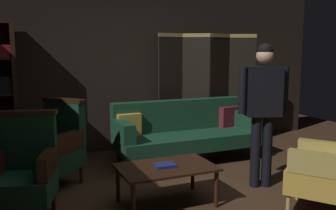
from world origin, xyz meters
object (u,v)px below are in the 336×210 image
coffee_table (166,170)px  armchair_wing_left (56,145)px  standing_figure (263,102)px  book_navy_cloth (165,165)px  folding_screen (207,88)px  velvet_couch (185,130)px  armchair_gilt_accent (326,166)px  armchair_wing_right (24,170)px

coffee_table → armchair_wing_left: 1.46m
standing_figure → book_navy_cloth: size_ratio=8.05×
folding_screen → coffee_table: 2.63m
velvet_couch → standing_figure: 1.49m
coffee_table → book_navy_cloth: bearing=-154.8°
velvet_couch → coffee_table: velvet_couch is taller
velvet_couch → standing_figure: bearing=-74.4°
armchair_gilt_accent → standing_figure: bearing=97.9°
folding_screen → armchair_wing_left: size_ratio=1.83×
standing_figure → book_navy_cloth: bearing=-177.6°
standing_figure → folding_screen: bearing=79.9°
folding_screen → armchair_wing_left: folding_screen is taller
armchair_wing_right → standing_figure: (2.63, -0.17, 0.54)m
velvet_couch → armchair_gilt_accent: bearing=-77.4°
folding_screen → armchair_wing_right: folding_screen is taller
standing_figure → velvet_couch: bearing=105.6°
velvet_couch → standing_figure: size_ratio=1.25×
folding_screen → armchair_wing_right: 3.50m
book_navy_cloth → standing_figure: bearing=2.4°
armchair_wing_right → folding_screen: bearing=30.8°
coffee_table → armchair_wing_right: armchair_wing_right is taller
armchair_wing_left → book_navy_cloth: bearing=-47.7°
folding_screen → armchair_gilt_accent: size_ratio=1.83×
velvet_couch → book_navy_cloth: 1.65m
coffee_table → armchair_wing_left: armchair_wing_left is taller
armchair_wing_left → standing_figure: size_ratio=0.61×
armchair_gilt_accent → armchair_wing_left: (-2.36, 1.88, 0.00)m
folding_screen → standing_figure: size_ratio=1.12×
armchair_gilt_accent → armchair_wing_right: same height
velvet_couch → armchair_gilt_accent: armchair_gilt_accent is taller
velvet_couch → armchair_wing_left: size_ratio=2.04×
standing_figure → book_navy_cloth: standing_figure is taller
folding_screen → coffee_table: bearing=-128.7°
folding_screen → book_navy_cloth: bearing=-128.9°
coffee_table → armchair_wing_right: size_ratio=0.96×
book_navy_cloth → armchair_wing_left: bearing=132.3°
armchair_gilt_accent → standing_figure: standing_figure is taller
armchair_gilt_accent → book_navy_cloth: size_ratio=4.92×
coffee_table → armchair_wing_right: 1.40m
armchair_gilt_accent → armchair_wing_right: 2.94m
coffee_table → standing_figure: 1.41m
coffee_table → book_navy_cloth: size_ratio=4.73×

